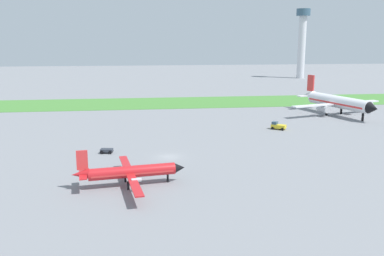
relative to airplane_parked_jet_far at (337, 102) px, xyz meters
name	(u,v)px	position (x,y,z in m)	size (l,w,h in m)	color
ground_plane	(169,157)	(-53.93, -40.17, -4.04)	(600.00, 600.00, 0.00)	gray
grass_taxiway_strip	(154,103)	(-53.93, 31.91, -4.00)	(360.00, 28.00, 0.08)	#478438
airplane_parked_jet_far	(337,102)	(0.00, 0.00, 0.00)	(31.04, 30.72, 11.21)	white
airplane_foreground_turboprop	(130,172)	(-61.21, -56.01, -1.77)	(17.74, 20.66, 6.20)	red
pushback_tug_near_gate	(278,126)	(-24.37, -17.89, -3.12)	(3.97, 3.57, 1.95)	yellow
baggage_cart_midfield	(107,150)	(-66.20, -35.80, -3.47)	(2.62, 2.10, 0.90)	#2D333D
control_tower	(302,38)	(36.59, 122.51, 19.28)	(8.00, 8.00, 39.90)	silver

